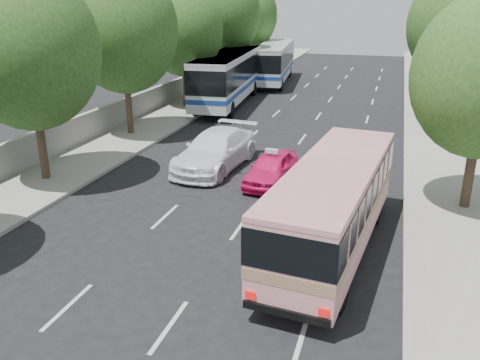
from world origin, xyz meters
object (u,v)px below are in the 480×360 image
at_px(white_pickup, 215,150).
at_px(tour_coach_rear, 274,60).
at_px(pink_bus, 333,199).
at_px(pink_taxi, 271,168).
at_px(tour_coach_front, 228,74).

xyz_separation_m(white_pickup, tour_coach_rear, (-3.05, 24.62, 1.24)).
xyz_separation_m(pink_bus, pink_taxi, (-3.27, 5.51, -1.13)).
bearing_deg(pink_bus, white_pickup, 138.79).
xyz_separation_m(pink_taxi, tour_coach_front, (-7.00, 15.32, 1.56)).
bearing_deg(tour_coach_rear, tour_coach_front, -101.47).
xyz_separation_m(tour_coach_front, tour_coach_rear, (0.95, 10.57, -0.14)).
relative_size(pink_bus, pink_taxi, 2.33).
height_order(pink_bus, white_pickup, pink_bus).
bearing_deg(tour_coach_front, pink_taxi, -70.60).
bearing_deg(pink_bus, tour_coach_rear, 112.58).
bearing_deg(pink_bus, tour_coach_front, 122.29).
bearing_deg(white_pickup, pink_bus, -41.96).
bearing_deg(tour_coach_rear, white_pickup, -89.26).
bearing_deg(tour_coach_front, white_pickup, -79.26).
relative_size(white_pickup, tour_coach_rear, 0.50).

